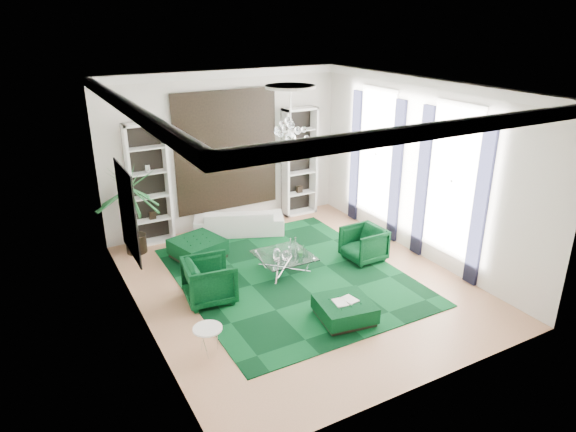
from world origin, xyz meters
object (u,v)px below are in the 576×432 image
armchair_left (210,280)px  ottoman_front (344,311)px  coffee_table (284,263)px  armchair_right (364,244)px  sofa (239,221)px  ottoman_side (198,249)px  palm (131,200)px  side_table (208,341)px

armchair_left → ottoman_front: 2.52m
coffee_table → armchair_right: bearing=-11.3°
ottoman_front → sofa: bearing=90.7°
armchair_left → ottoman_side: (0.40, 1.80, -0.19)m
armchair_right → coffee_table: 1.79m
ottoman_side → palm: 1.77m
ottoman_front → side_table: 2.41m
coffee_table → side_table: (-2.35, -1.85, 0.04)m
palm → ottoman_front: bearing=-60.9°
armchair_right → ottoman_front: size_ratio=0.90×
side_table → ottoman_front: bearing=-5.9°
ottoman_front → palm: size_ratio=0.37×
armchair_left → coffee_table: size_ratio=0.84×
ottoman_front → ottoman_side: bearing=111.5°
side_table → palm: bearing=91.3°
sofa → ottoman_side: (-1.35, -0.85, -0.09)m
ottoman_front → palm: bearing=119.1°
armchair_left → coffee_table: (1.75, 0.35, -0.22)m
sofa → ottoman_front: size_ratio=2.37×
armchair_left → palm: 2.95m
armchair_left → ottoman_front: armchair_left is taller
coffee_table → armchair_left: bearing=-168.7°
armchair_left → ottoman_front: bearing=-127.3°
armchair_right → armchair_left: bearing=-91.3°
ottoman_side → armchair_left: bearing=-102.5°
ottoman_side → ottoman_front: bearing=-68.5°
armchair_left → armchair_right: armchair_left is taller
armchair_left → side_table: (-0.60, -1.50, -0.19)m
ottoman_front → armchair_right: bearing=45.8°
ottoman_side → ottoman_front: 3.82m
armchair_left → side_table: 1.63m
coffee_table → palm: 3.59m
armchair_left → armchair_right: size_ratio=1.11×
sofa → armchair_left: 3.18m
armchair_left → palm: (-0.70, 2.75, 0.82)m
ottoman_front → palm: (-2.50, 4.50, 1.05)m
armchair_right → side_table: bearing=-71.2°
armchair_right → coffee_table: (-1.75, 0.35, -0.18)m
sofa → armchair_left: size_ratio=2.37×
armchair_right → side_table: size_ratio=1.76×
armchair_left → coffee_table: armchair_left is taller
armchair_left → ottoman_side: 1.85m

